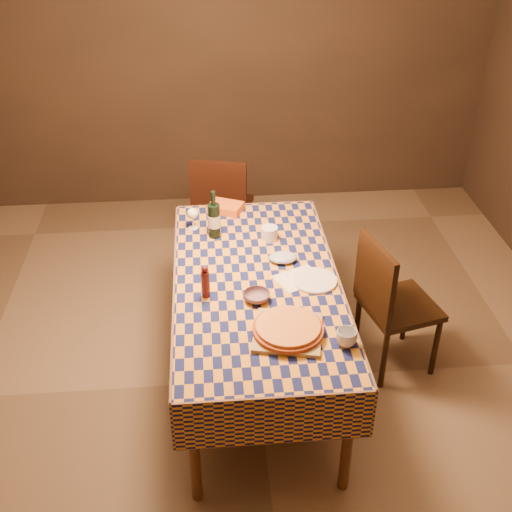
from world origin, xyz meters
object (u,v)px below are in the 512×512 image
bowl (257,297)px  chair_far (222,204)px  cutting_board (288,332)px  pizza (288,328)px  wine_bottle (214,220)px  dining_table (257,291)px  chair_right (389,299)px  white_plate (315,281)px

bowl → chair_far: (-0.13, 1.57, -0.27)m
cutting_board → pizza: pizza is taller
bowl → chair_far: bearing=94.8°
cutting_board → wine_bottle: 1.05m
dining_table → chair_right: chair_right is taller
white_plate → chair_far: bearing=108.3°
dining_table → bowl: size_ratio=12.72×
cutting_board → wine_bottle: bearing=108.7°
pizza → bowl: 0.33m
dining_table → cutting_board: 0.51m
white_plate → chair_right: bearing=14.0°
pizza → chair_far: (-0.26, 1.86, -0.29)m
pizza → wine_bottle: wine_bottle is taller
wine_bottle → chair_right: bearing=-22.4°
pizza → dining_table: bearing=103.3°
bowl → white_plate: size_ratio=0.57×
dining_table → wine_bottle: 0.58m
pizza → chair_right: bearing=38.8°
wine_bottle → dining_table: bearing=-66.3°
bowl → white_plate: (0.34, 0.14, -0.02)m
cutting_board → chair_right: bearing=38.8°
dining_table → pizza: bearing=-76.7°
dining_table → chair_right: size_ratio=1.98×
dining_table → chair_right: bearing=5.5°
dining_table → pizza: 0.51m
wine_bottle → chair_right: (1.03, -0.43, -0.36)m
pizza → bowl: size_ratio=2.58×
pizza → chair_right: 0.94m
cutting_board → wine_bottle: (-0.34, 0.99, 0.11)m
bowl → chair_right: size_ratio=0.16×
pizza → white_plate: size_ratio=1.48×
bowl → chair_right: chair_right is taller
pizza → bowl: bearing=113.7°
pizza → chair_far: bearing=98.0°
wine_bottle → white_plate: wine_bottle is taller
cutting_board → bowl: 0.33m
cutting_board → chair_far: bearing=98.0°
cutting_board → chair_far: chair_far is taller
cutting_board → pizza: bearing=-116.6°
wine_bottle → white_plate: bearing=-45.2°
chair_right → pizza: bearing=-141.2°
cutting_board → pizza: (-0.00, -0.00, 0.03)m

